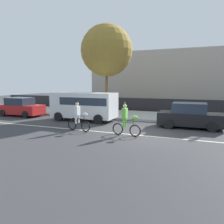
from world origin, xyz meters
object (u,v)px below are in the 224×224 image
(parade_cyclist_zebra, at_px, (79,117))
(parked_car_black, at_px, (190,116))
(parked_van_white, at_px, (85,104))
(parked_car_red, at_px, (21,107))
(parade_cyclist_lime, at_px, (127,121))

(parade_cyclist_zebra, relative_size, parked_car_black, 0.47)
(parked_van_white, xyz_separation_m, parked_car_black, (7.77, 0.05, -0.50))
(parked_van_white, distance_m, parked_car_red, 6.54)
(parked_car_red, bearing_deg, parade_cyclist_zebra, -23.56)
(parade_cyclist_zebra, xyz_separation_m, parked_car_black, (6.30, 3.49, -0.06))
(parked_car_black, bearing_deg, parade_cyclist_lime, -131.83)
(parade_cyclist_lime, height_order, parked_car_black, parade_cyclist_lime)
(parked_van_white, xyz_separation_m, parked_car_red, (-6.52, 0.04, -0.50))
(parked_car_black, xyz_separation_m, parked_car_red, (-14.29, -0.01, 0.00))
(parked_car_red, bearing_deg, parade_cyclist_lime, -17.85)
(parade_cyclist_zebra, xyz_separation_m, parked_car_red, (-7.99, 3.48, -0.06))
(parked_car_black, bearing_deg, parked_van_white, -179.65)
(parked_car_black, relative_size, parked_car_red, 1.00)
(parade_cyclist_lime, xyz_separation_m, parked_van_white, (-4.56, 3.53, 0.44))
(parade_cyclist_zebra, distance_m, parked_van_white, 3.77)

